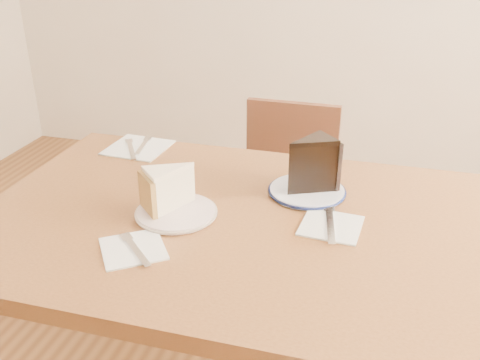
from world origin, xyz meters
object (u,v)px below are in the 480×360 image
plate_navy (307,191)px  chocolate_cake (308,167)px  table (236,253)px  plate_cream (176,212)px  chair_far (283,207)px  carrot_cake (172,189)px

plate_navy → chocolate_cake: 0.07m
table → plate_cream: 0.17m
chair_far → plate_cream: size_ratio=4.36×
chair_far → plate_navy: bearing=108.4°
plate_cream → plate_navy: bearing=34.8°
table → carrot_cake: (-0.15, -0.01, 0.15)m
plate_navy → chocolate_cake: size_ratio=1.52×
chair_far → chocolate_cake: (0.15, -0.47, 0.38)m
chair_far → plate_cream: chair_far is taller
chair_far → carrot_cake: (-0.14, -0.64, 0.36)m
carrot_cake → chocolate_cake: size_ratio=0.93×
plate_navy → carrot_cake: carrot_cake is taller
chair_far → chocolate_cake: chocolate_cake is taller
plate_cream → carrot_cake: (-0.01, 0.02, 0.05)m
table → chocolate_cake: bearing=48.6°
plate_navy → chocolate_cake: bearing=-83.1°
chocolate_cake → carrot_cake: bearing=75.9°
plate_navy → carrot_cake: size_ratio=1.63×
table → plate_cream: plate_cream is taller
table → chocolate_cake: chocolate_cake is taller
plate_cream → chocolate_cake: (0.28, 0.19, 0.07)m
plate_navy → carrot_cake: 0.34m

